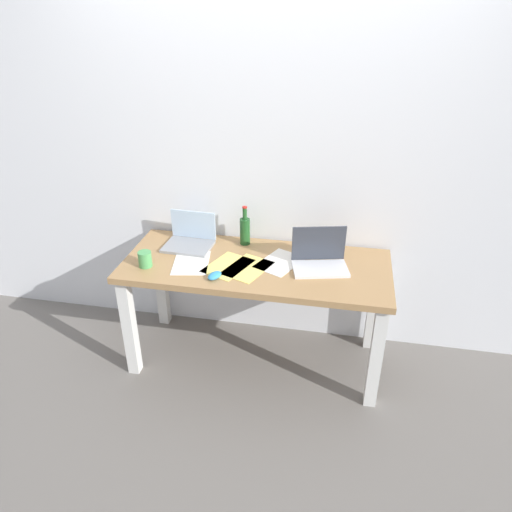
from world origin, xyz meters
TOP-DOWN VIEW (x-y plane):
  - ground_plane at (0.00, 0.00)m, footprint 8.00×8.00m
  - back_wall at (0.00, 0.40)m, footprint 5.20×0.08m
  - desk at (0.00, 0.00)m, footprint 1.61×0.67m
  - laptop_left at (-0.47, 0.15)m, footprint 0.31×0.25m
  - laptop_right at (0.38, 0.03)m, footprint 0.36×0.28m
  - beer_bottle at (-0.12, 0.25)m, footprint 0.07×0.07m
  - computer_mouse at (-0.20, -0.22)m, footprint 0.09×0.12m
  - coffee_mug at (-0.64, -0.16)m, footprint 0.08×0.08m
  - paper_sheet_near_back at (0.14, 0.04)m, footprint 0.32×0.36m
  - paper_sheet_front_left at (-0.39, -0.07)m, footprint 0.26×0.33m
  - paper_yellow_folder at (-0.16, -0.06)m, footprint 0.30×0.35m
  - paper_sheet_center at (-0.04, -0.07)m, footprint 0.30×0.35m

SIDE VIEW (x-z plane):
  - ground_plane at x=0.00m, z-range 0.00..0.00m
  - desk at x=0.00m, z-range 0.26..0.99m
  - paper_sheet_near_back at x=0.14m, z-range 0.73..0.73m
  - paper_sheet_front_left at x=-0.39m, z-range 0.73..0.73m
  - paper_yellow_folder at x=-0.16m, z-range 0.73..0.73m
  - paper_sheet_center at x=-0.04m, z-range 0.73..0.73m
  - computer_mouse at x=-0.20m, z-range 0.73..0.76m
  - laptop_left at x=-0.47m, z-range 0.67..0.87m
  - coffee_mug at x=-0.64m, z-range 0.73..0.82m
  - laptop_right at x=0.38m, z-range 0.66..0.90m
  - beer_bottle at x=-0.12m, z-range 0.70..0.96m
  - back_wall at x=0.00m, z-range 0.00..2.60m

